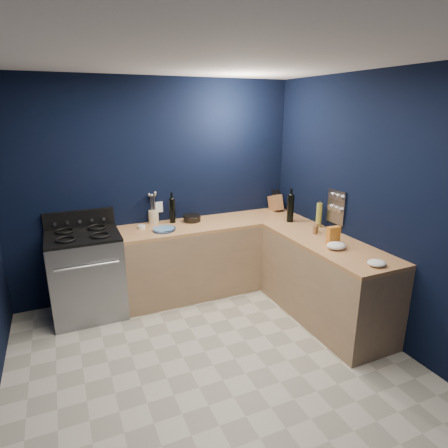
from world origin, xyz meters
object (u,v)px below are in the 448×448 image
gas_range (87,276)px  plate_stack (164,229)px  knife_block (276,203)px  utensil_crock (154,217)px  crouton_bag (333,236)px

gas_range → plate_stack: size_ratio=3.70×
gas_range → knife_block: knife_block is taller
gas_range → knife_block: 2.58m
utensil_crock → knife_block: size_ratio=0.74×
utensil_crock → crouton_bag: crouton_bag is taller
gas_range → crouton_bag: crouton_bag is taller
gas_range → crouton_bag: size_ratio=4.72×
knife_block → plate_stack: bearing=-174.0°
gas_range → crouton_bag: (2.34, -1.24, 0.54)m
knife_block → crouton_bag: size_ratio=1.08×
gas_range → plate_stack: bearing=-5.5°
plate_stack → crouton_bag: bearing=-38.3°
gas_range → plate_stack: (0.87, -0.08, 0.46)m
gas_range → utensil_crock: (0.84, 0.27, 0.52)m
plate_stack → utensil_crock: utensil_crock is taller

